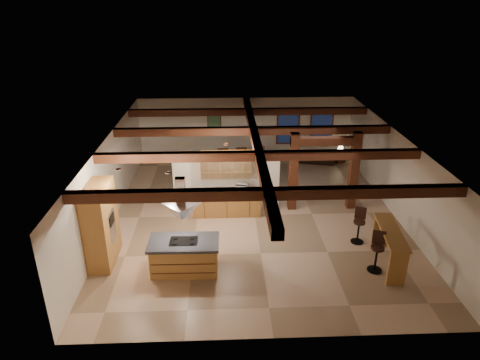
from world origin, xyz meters
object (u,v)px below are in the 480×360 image
object	(u,v)px
sofa	(313,156)
bar_counter	(390,242)
dining_table	(243,174)
kitchen_island	(184,256)

from	to	relation	value
sofa	bar_counter	size ratio (longest dim) A/B	0.88
sofa	dining_table	bearing A→B (deg)	46.01
dining_table	kitchen_island	bearing A→B (deg)	-132.14
sofa	bar_counter	bearing A→B (deg)	107.84
kitchen_island	bar_counter	distance (m)	5.91
kitchen_island	dining_table	xyz separation A→B (m)	(1.98, 6.31, -0.18)
kitchen_island	sofa	world-z (taller)	kitchen_island
dining_table	sofa	world-z (taller)	dining_table
kitchen_island	bar_counter	bearing A→B (deg)	0.56
kitchen_island	sofa	distance (m)	9.99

